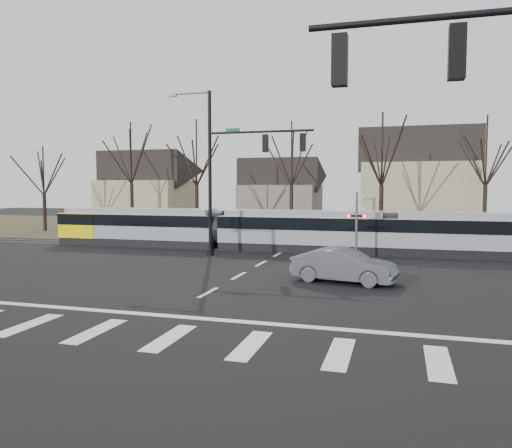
# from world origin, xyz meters

# --- Properties ---
(ground) EXTENTS (140.00, 140.00, 0.00)m
(ground) POSITION_xyz_m (0.00, 0.00, 0.00)
(ground) COLOR black
(grass_verge) EXTENTS (140.00, 28.00, 0.01)m
(grass_verge) POSITION_xyz_m (0.00, 32.00, 0.01)
(grass_verge) COLOR #38331E
(grass_verge) RESTS_ON ground
(crosswalk) EXTENTS (27.00, 2.60, 0.01)m
(crosswalk) POSITION_xyz_m (0.00, -4.00, 0.01)
(crosswalk) COLOR silver
(crosswalk) RESTS_ON ground
(stop_line) EXTENTS (28.00, 0.35, 0.01)m
(stop_line) POSITION_xyz_m (0.00, -1.80, 0.01)
(stop_line) COLOR silver
(stop_line) RESTS_ON ground
(lane_dashes) EXTENTS (0.18, 30.00, 0.01)m
(lane_dashes) POSITION_xyz_m (0.00, 16.00, 0.01)
(lane_dashes) COLOR silver
(lane_dashes) RESTS_ON ground
(rail_pair) EXTENTS (90.00, 1.52, 0.06)m
(rail_pair) POSITION_xyz_m (0.00, 15.80, 0.03)
(rail_pair) COLOR #59595E
(rail_pair) RESTS_ON ground
(tram) EXTENTS (35.96, 2.67, 2.73)m
(tram) POSITION_xyz_m (1.09, 16.00, 1.49)
(tram) COLOR gray
(tram) RESTS_ON ground
(sedan) EXTENTS (3.43, 5.29, 1.54)m
(sedan) POSITION_xyz_m (5.05, 5.73, 0.77)
(sedan) COLOR #515358
(sedan) RESTS_ON ground
(signal_pole_far) EXTENTS (9.28, 0.44, 10.20)m
(signal_pole_far) POSITION_xyz_m (-2.41, 12.50, 5.70)
(signal_pole_far) COLOR black
(signal_pole_far) RESTS_ON ground
(rail_crossing_signal) EXTENTS (1.08, 0.36, 4.00)m
(rail_crossing_signal) POSITION_xyz_m (5.00, 12.79, 1.89)
(rail_crossing_signal) COLOR #59595B
(rail_crossing_signal) RESTS_ON ground
(tree_row) EXTENTS (59.20, 7.20, 10.00)m
(tree_row) POSITION_xyz_m (2.00, 26.00, 5.00)
(tree_row) COLOR black
(tree_row) RESTS_ON ground
(house_a) EXTENTS (9.72, 8.64, 8.60)m
(house_a) POSITION_xyz_m (-20.00, 34.00, 4.46)
(house_a) COLOR tan
(house_a) RESTS_ON ground
(house_b) EXTENTS (8.64, 7.56, 7.65)m
(house_b) POSITION_xyz_m (-5.00, 36.00, 3.97)
(house_b) COLOR slate
(house_b) RESTS_ON ground
(house_c) EXTENTS (10.80, 8.64, 10.10)m
(house_c) POSITION_xyz_m (9.00, 33.00, 5.23)
(house_c) COLOR tan
(house_c) RESTS_ON ground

